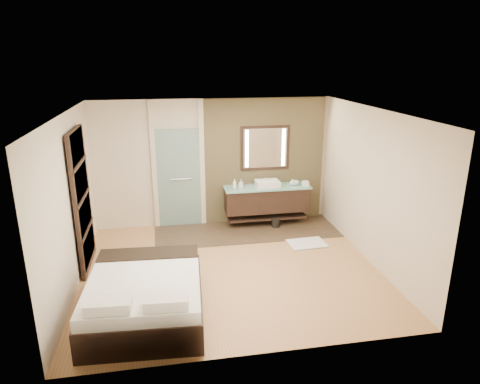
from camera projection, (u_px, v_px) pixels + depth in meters
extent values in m
plane|color=#B0794A|center=(231.00, 269.00, 7.40)|extent=(5.00, 5.00, 0.00)
cube|color=#35271D|center=(247.00, 231.00, 9.00)|extent=(3.80, 1.30, 0.01)
cube|color=tan|center=(264.00, 161.00, 9.25)|extent=(2.60, 0.08, 2.70)
cube|color=black|center=(267.00, 199.00, 9.22)|extent=(1.80, 0.50, 0.50)
cube|color=black|center=(266.00, 216.00, 9.33)|extent=(1.71, 0.45, 0.04)
cube|color=#8FDACE|center=(267.00, 187.00, 9.11)|extent=(1.85, 0.55, 0.03)
cube|color=white|center=(267.00, 184.00, 9.09)|extent=(0.50, 0.38, 0.13)
cylinder|color=silver|center=(265.00, 180.00, 9.26)|extent=(0.03, 0.03, 0.18)
cylinder|color=silver|center=(266.00, 177.00, 9.20)|extent=(0.02, 0.10, 0.02)
cube|color=black|center=(265.00, 148.00, 9.11)|extent=(1.06, 0.03, 0.96)
cube|color=white|center=(265.00, 148.00, 9.10)|extent=(0.94, 0.01, 0.84)
cube|color=#FFF0BF|center=(247.00, 149.00, 9.03)|extent=(0.07, 0.01, 0.80)
cube|color=#FFF0BF|center=(283.00, 147.00, 9.16)|extent=(0.07, 0.01, 0.80)
cube|color=silver|center=(179.00, 179.00, 9.02)|extent=(0.90, 0.05, 2.10)
cylinder|color=silver|center=(181.00, 179.00, 8.98)|extent=(0.45, 0.03, 0.03)
cube|color=beige|center=(154.00, 166.00, 8.85)|extent=(0.10, 0.08, 2.70)
cube|color=beige|center=(202.00, 164.00, 9.02)|extent=(0.10, 0.08, 2.70)
cube|color=black|center=(82.00, 201.00, 7.19)|extent=(0.06, 1.20, 2.40)
cube|color=beige|center=(89.00, 246.00, 7.45)|extent=(0.02, 1.06, 0.52)
cube|color=beige|center=(85.00, 214.00, 7.27)|extent=(0.02, 1.06, 0.52)
cube|color=beige|center=(81.00, 181.00, 7.09)|extent=(0.02, 1.06, 0.52)
cube|color=beige|center=(77.00, 146.00, 6.91)|extent=(0.02, 1.06, 0.52)
cube|color=black|center=(146.00, 302.00, 6.02)|extent=(1.67, 2.04, 0.43)
cube|color=white|center=(145.00, 283.00, 5.93)|extent=(1.62, 1.99, 0.18)
cube|color=black|center=(149.00, 254.00, 6.60)|extent=(1.54, 0.53, 0.04)
cube|color=white|center=(108.00, 305.00, 5.10)|extent=(0.55, 0.32, 0.14)
cube|color=white|center=(166.00, 301.00, 5.18)|extent=(0.55, 0.32, 0.14)
cube|color=silver|center=(307.00, 243.00, 8.38)|extent=(0.75, 0.54, 0.02)
cylinder|color=black|center=(276.00, 222.00, 9.18)|extent=(0.21, 0.21, 0.22)
cube|color=white|center=(305.00, 183.00, 9.15)|extent=(0.12, 0.12, 0.10)
imported|color=white|center=(235.00, 184.00, 8.95)|extent=(0.09, 0.09, 0.21)
imported|color=#B2B2B2|center=(241.00, 184.00, 8.98)|extent=(0.11, 0.11, 0.19)
imported|color=#BBEBE9|center=(292.00, 182.00, 9.17)|extent=(0.13, 0.13, 0.14)
imported|color=silver|center=(296.00, 183.00, 9.19)|extent=(0.15, 0.15, 0.10)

